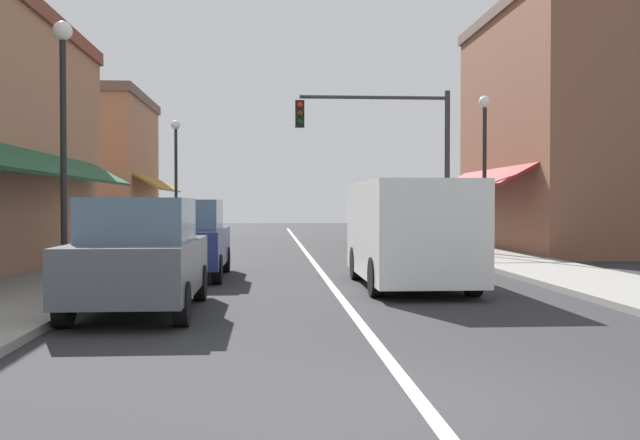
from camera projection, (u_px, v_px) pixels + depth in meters
name	position (u px, v px, depth m)	size (l,w,h in m)	color
ground_plane	(308.00, 256.00, 23.94)	(80.00, 80.00, 0.00)	#28282B
sidewalk_left	(136.00, 255.00, 23.55)	(2.60, 56.00, 0.12)	gray
sidewalk_right	(476.00, 253.00, 24.32)	(2.60, 56.00, 0.12)	gray
lane_center_stripe	(308.00, 256.00, 23.94)	(0.14, 52.00, 0.01)	silver
storefront_right_block	(571.00, 129.00, 26.49)	(6.70, 10.20, 8.71)	brown
storefront_far_left	(86.00, 168.00, 33.18)	(6.60, 8.20, 6.53)	#9E6B4C
parked_car_nearest_left	(140.00, 256.00, 11.41)	(1.78, 4.10, 1.77)	#4C5156
parked_car_second_left	(186.00, 239.00, 16.76)	(1.81, 4.11, 1.77)	navy
van_in_lane	(409.00, 230.00, 14.96)	(2.02, 5.19, 2.12)	silver
traffic_signal_mast_arm	(394.00, 141.00, 25.09)	(5.28, 0.50, 5.52)	#333333
street_lamp_left_near	(63.00, 112.00, 13.90)	(0.36, 0.36, 5.10)	black
street_lamp_right_mid	(485.00, 150.00, 22.12)	(0.36, 0.36, 4.90)	black
street_lamp_left_far	(176.00, 162.00, 28.72)	(0.36, 0.36, 4.91)	black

